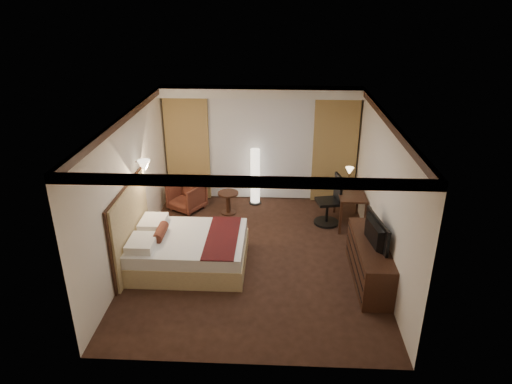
{
  "coord_description": "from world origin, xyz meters",
  "views": [
    {
      "loc": [
        0.39,
        -7.42,
        4.59
      ],
      "look_at": [
        0.0,
        0.4,
        1.15
      ],
      "focal_mm": 32.0,
      "sensor_mm": 36.0,
      "label": 1
    }
  ],
  "objects_px": {
    "floor_lamp": "(255,177)",
    "bed": "(189,251)",
    "armchair": "(187,196)",
    "side_table": "(228,203)",
    "dresser": "(369,261)",
    "office_chair": "(328,200)",
    "desk": "(349,207)",
    "television": "(371,227)"
  },
  "relations": [
    {
      "from": "floor_lamp",
      "to": "bed",
      "type": "bearing_deg",
      "value": -111.17
    },
    {
      "from": "armchair",
      "to": "side_table",
      "type": "height_order",
      "value": "armchair"
    },
    {
      "from": "desk",
      "to": "side_table",
      "type": "bearing_deg",
      "value": 172.53
    },
    {
      "from": "side_table",
      "to": "office_chair",
      "type": "height_order",
      "value": "office_chair"
    },
    {
      "from": "floor_lamp",
      "to": "desk",
      "type": "relative_size",
      "value": 1.22
    },
    {
      "from": "bed",
      "to": "floor_lamp",
      "type": "xyz_separation_m",
      "value": [
        1.06,
        2.72,
        0.38
      ]
    },
    {
      "from": "armchair",
      "to": "television",
      "type": "relative_size",
      "value": 0.69
    },
    {
      "from": "bed",
      "to": "desk",
      "type": "distance_m",
      "value": 3.61
    },
    {
      "from": "side_table",
      "to": "desk",
      "type": "distance_m",
      "value": 2.67
    },
    {
      "from": "armchair",
      "to": "floor_lamp",
      "type": "xyz_separation_m",
      "value": [
        1.54,
        0.42,
        0.33
      ]
    },
    {
      "from": "bed",
      "to": "office_chair",
      "type": "bearing_deg",
      "value": 33.7
    },
    {
      "from": "floor_lamp",
      "to": "television",
      "type": "height_order",
      "value": "floor_lamp"
    },
    {
      "from": "dresser",
      "to": "television",
      "type": "distance_m",
      "value": 0.65
    },
    {
      "from": "side_table",
      "to": "dresser",
      "type": "height_order",
      "value": "dresser"
    },
    {
      "from": "floor_lamp",
      "to": "desk",
      "type": "distance_m",
      "value": 2.28
    },
    {
      "from": "desk",
      "to": "office_chair",
      "type": "bearing_deg",
      "value": -174.01
    },
    {
      "from": "dresser",
      "to": "office_chair",
      "type": "bearing_deg",
      "value": 104.34
    },
    {
      "from": "bed",
      "to": "office_chair",
      "type": "height_order",
      "value": "office_chair"
    },
    {
      "from": "armchair",
      "to": "television",
      "type": "height_order",
      "value": "television"
    },
    {
      "from": "side_table",
      "to": "office_chair",
      "type": "bearing_deg",
      "value": -10.38
    },
    {
      "from": "armchair",
      "to": "side_table",
      "type": "xyz_separation_m",
      "value": [
        0.97,
        -0.15,
        -0.09
      ]
    },
    {
      "from": "office_chair",
      "to": "armchair",
      "type": "bearing_deg",
      "value": 158.87
    },
    {
      "from": "floor_lamp",
      "to": "desk",
      "type": "xyz_separation_m",
      "value": [
        2.07,
        -0.91,
        -0.3
      ]
    },
    {
      "from": "office_chair",
      "to": "desk",
      "type": "bearing_deg",
      "value": -5.32
    },
    {
      "from": "armchair",
      "to": "floor_lamp",
      "type": "distance_m",
      "value": 1.63
    },
    {
      "from": "dresser",
      "to": "side_table",
      "type": "bearing_deg",
      "value": 137.6
    },
    {
      "from": "office_chair",
      "to": "dresser",
      "type": "relative_size",
      "value": 0.6
    },
    {
      "from": "bed",
      "to": "floor_lamp",
      "type": "bearing_deg",
      "value": 68.83
    },
    {
      "from": "bed",
      "to": "armchair",
      "type": "xyz_separation_m",
      "value": [
        -0.49,
        2.31,
        0.05
      ]
    },
    {
      "from": "bed",
      "to": "side_table",
      "type": "xyz_separation_m",
      "value": [
        0.48,
        2.16,
        -0.04
      ]
    },
    {
      "from": "office_chair",
      "to": "television",
      "type": "bearing_deg",
      "value": -87.75
    },
    {
      "from": "side_table",
      "to": "floor_lamp",
      "type": "relative_size",
      "value": 0.38
    },
    {
      "from": "armchair",
      "to": "side_table",
      "type": "bearing_deg",
      "value": 22.83
    },
    {
      "from": "bed",
      "to": "dresser",
      "type": "relative_size",
      "value": 1.09
    },
    {
      "from": "dresser",
      "to": "bed",
      "type": "bearing_deg",
      "value": 174.65
    },
    {
      "from": "desk",
      "to": "office_chair",
      "type": "relative_size",
      "value": 0.99
    },
    {
      "from": "bed",
      "to": "office_chair",
      "type": "xyz_separation_m",
      "value": [
        2.65,
        1.76,
        0.26
      ]
    },
    {
      "from": "floor_lamp",
      "to": "dresser",
      "type": "height_order",
      "value": "floor_lamp"
    },
    {
      "from": "bed",
      "to": "desk",
      "type": "height_order",
      "value": "desk"
    },
    {
      "from": "bed",
      "to": "side_table",
      "type": "distance_m",
      "value": 2.21
    },
    {
      "from": "side_table",
      "to": "floor_lamp",
      "type": "height_order",
      "value": "floor_lamp"
    },
    {
      "from": "dresser",
      "to": "armchair",
      "type": "bearing_deg",
      "value": 144.57
    }
  ]
}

